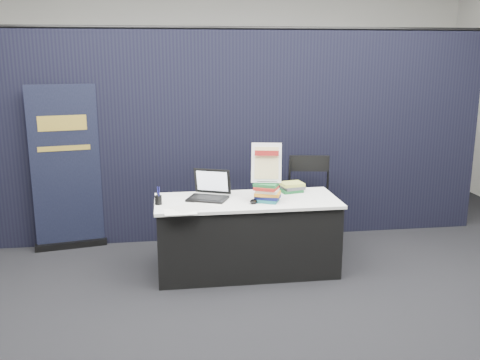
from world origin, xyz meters
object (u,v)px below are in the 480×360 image
book_stack_short (292,187)px  stacking_chair (313,200)px  info_sign (266,163)px  book_stack_tall (267,192)px  laptop (207,192)px  display_table (247,235)px  pullup_banner (67,178)px

book_stack_short → stacking_chair: (0.31, 0.28, -0.22)m
info_sign → book_stack_tall: bearing=-78.2°
laptop → info_sign: info_sign is taller
book_stack_short → info_sign: (-0.33, -0.30, 0.32)m
book_stack_tall → info_sign: size_ratio=0.70×
laptop → book_stack_tall: bearing=4.0°
laptop → stacking_chair: 1.29m
display_table → stacking_chair: stacking_chair is taller
display_table → book_stack_short: book_stack_short is taller
laptop → stacking_chair: (1.20, 0.41, -0.24)m
display_table → laptop: laptop is taller
pullup_banner → book_stack_short: bearing=-27.4°
book_stack_tall → book_stack_short: book_stack_tall is taller
laptop → book_stack_tall: size_ratio=1.63×
book_stack_tall → pullup_banner: bearing=152.9°
info_sign → display_table: bearing=169.6°
pullup_banner → stacking_chair: 2.73m
display_table → stacking_chair: 0.98m
book_stack_tall → display_table: bearing=150.0°
display_table → book_stack_short: (0.51, 0.23, 0.42)m
laptop → stacking_chair: size_ratio=0.43×
book_stack_tall → info_sign: 0.28m
laptop → book_stack_short: laptop is taller
pullup_banner → stacking_chair: bearing=-20.0°
display_table → book_stack_short: size_ratio=6.82×
info_sign → pullup_banner: pullup_banner is taller
display_table → info_sign: (0.18, -0.07, 0.75)m
stacking_chair → display_table: bearing=-138.0°
display_table → laptop: bearing=167.0°
info_sign → pullup_banner: size_ratio=0.22×
book_stack_short → laptop: bearing=-171.3°
laptop → info_sign: bearing=6.8°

